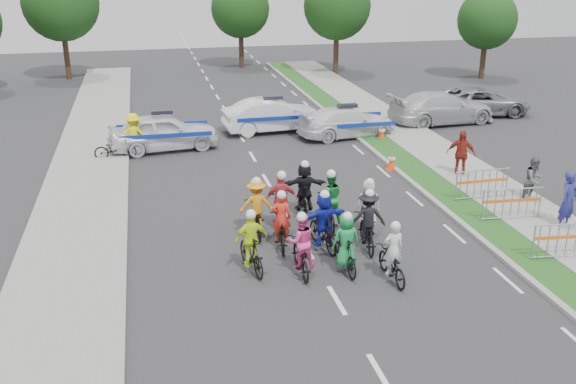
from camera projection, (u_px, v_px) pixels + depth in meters
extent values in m
plane|color=#28282B|center=(337.00, 300.00, 15.60)|extent=(90.00, 90.00, 0.00)
cube|color=gray|center=(441.00, 206.00, 21.20)|extent=(0.20, 60.00, 0.12)
cube|color=#184B18|center=(460.00, 205.00, 21.35)|extent=(1.20, 60.00, 0.11)
cube|color=gray|center=(509.00, 200.00, 21.72)|extent=(2.40, 60.00, 0.13)
cube|color=gray|center=(75.00, 239.00, 18.79)|extent=(3.00, 60.00, 0.13)
imported|color=black|center=(392.00, 265.00, 16.44)|extent=(0.63, 1.66, 0.86)
imported|color=silver|center=(393.00, 249.00, 16.24)|extent=(0.53, 0.36, 1.44)
sphere|color=white|center=(396.00, 226.00, 15.96)|extent=(0.25, 0.25, 0.25)
imported|color=black|center=(345.00, 254.00, 16.88)|extent=(0.55, 1.67, 0.99)
imported|color=#1A9144|center=(346.00, 240.00, 16.69)|extent=(0.75, 0.51, 1.48)
sphere|color=white|center=(348.00, 217.00, 16.40)|extent=(0.26, 0.26, 0.26)
imported|color=black|center=(300.00, 257.00, 16.81)|extent=(0.64, 1.74, 0.91)
imported|color=#F14399|center=(301.00, 241.00, 16.59)|extent=(0.75, 0.59, 1.51)
sphere|color=white|center=(302.00, 217.00, 16.31)|extent=(0.26, 0.26, 0.26)
imported|color=black|center=(251.00, 253.00, 16.87)|extent=(0.79, 1.77, 1.03)
imported|color=#DFFF1A|center=(251.00, 239.00, 16.67)|extent=(0.96, 0.54, 1.54)
sphere|color=white|center=(251.00, 214.00, 16.38)|extent=(0.27, 0.27, 0.27)
imported|color=black|center=(367.00, 233.00, 18.23)|extent=(0.86, 1.86, 0.94)
imported|color=black|center=(368.00, 217.00, 18.01)|extent=(1.08, 0.71, 1.57)
sphere|color=white|center=(370.00, 194.00, 17.71)|extent=(0.27, 0.27, 0.27)
imported|color=black|center=(323.00, 232.00, 18.15)|extent=(0.79, 1.79, 1.04)
imported|color=#1723B1|center=(324.00, 218.00, 17.95)|extent=(1.51, 0.72, 1.56)
sphere|color=white|center=(325.00, 195.00, 17.65)|extent=(0.27, 0.27, 0.27)
imported|color=black|center=(281.00, 232.00, 18.30)|extent=(0.83, 1.79, 0.90)
imported|color=red|center=(281.00, 217.00, 18.08)|extent=(0.59, 0.43, 1.50)
sphere|color=white|center=(282.00, 195.00, 17.79)|extent=(0.26, 0.26, 0.26)
imported|color=black|center=(367.00, 217.00, 19.24)|extent=(0.69, 1.72, 1.00)
imported|color=silver|center=(368.00, 204.00, 19.04)|extent=(0.79, 0.57, 1.51)
sphere|color=white|center=(370.00, 183.00, 18.76)|extent=(0.26, 0.26, 0.26)
imported|color=black|center=(329.00, 212.00, 19.63)|extent=(0.90, 1.92, 0.97)
imported|color=#198A38|center=(330.00, 197.00, 19.41)|extent=(0.86, 0.72, 1.62)
sphere|color=white|center=(331.00, 174.00, 19.09)|extent=(0.28, 0.28, 0.28)
imported|color=black|center=(281.00, 212.00, 19.43)|extent=(0.64, 1.85, 1.09)
imported|color=#CE3942|center=(281.00, 199.00, 19.23)|extent=(0.99, 0.47, 1.64)
sphere|color=white|center=(282.00, 175.00, 18.91)|extent=(0.28, 0.28, 0.28)
imported|color=black|center=(257.00, 219.00, 19.12)|extent=(0.76, 1.85, 0.95)
imported|color=orange|center=(257.00, 204.00, 18.90)|extent=(1.06, 0.66, 1.58)
sphere|color=white|center=(256.00, 182.00, 18.60)|extent=(0.27, 0.27, 0.27)
imported|color=black|center=(304.00, 199.00, 20.59)|extent=(0.72, 1.80, 1.05)
imported|color=black|center=(304.00, 186.00, 20.39)|extent=(1.51, 0.65, 1.58)
sphere|color=white|center=(305.00, 165.00, 20.08)|extent=(0.27, 0.27, 0.27)
imported|color=white|center=(163.00, 132.00, 27.26)|extent=(4.78, 2.38, 1.57)
imported|color=white|center=(273.00, 115.00, 30.08)|extent=(4.80, 2.05, 1.54)
imported|color=white|center=(347.00, 122.00, 29.31)|extent=(4.86, 2.56, 1.34)
imported|color=silver|center=(442.00, 108.00, 31.54)|extent=(5.51, 2.65, 1.55)
imported|color=gray|center=(481.00, 101.00, 33.25)|extent=(5.28, 2.94, 1.40)
imported|color=navy|center=(568.00, 201.00, 19.32)|extent=(0.79, 0.66, 1.84)
imported|color=#55565A|center=(534.00, 180.00, 21.51)|extent=(0.92, 0.82, 1.58)
imported|color=maroon|center=(461.00, 154.00, 23.86)|extent=(1.13, 0.93, 1.81)
imported|color=yellow|center=(134.00, 135.00, 26.30)|extent=(1.26, 0.84, 1.82)
cube|color=#F24C0C|center=(391.00, 169.00, 24.97)|extent=(0.40, 0.40, 0.03)
cone|color=#F24C0C|center=(392.00, 161.00, 24.86)|extent=(0.36, 0.36, 0.70)
cylinder|color=silver|center=(392.00, 159.00, 24.82)|extent=(0.29, 0.29, 0.08)
cube|color=#F24C0C|center=(381.00, 140.00, 28.90)|extent=(0.40, 0.40, 0.03)
cone|color=#F24C0C|center=(382.00, 133.00, 28.78)|extent=(0.36, 0.36, 0.70)
cylinder|color=silver|center=(382.00, 131.00, 28.74)|extent=(0.29, 0.29, 0.08)
imported|color=black|center=(115.00, 149.00, 26.08)|extent=(1.71, 0.66, 0.89)
cylinder|color=#382619|center=(336.00, 50.00, 44.29)|extent=(0.36, 0.36, 3.25)
sphere|color=#153B13|center=(337.00, 6.00, 43.27)|extent=(4.55, 4.55, 4.55)
cylinder|color=#382619|center=(483.00, 58.00, 42.59)|extent=(0.36, 0.36, 2.75)
sphere|color=#153B13|center=(487.00, 19.00, 41.73)|extent=(3.85, 3.85, 3.85)
cylinder|color=#382619|center=(66.00, 52.00, 42.34)|extent=(0.36, 0.36, 3.50)
sphere|color=#153B13|center=(60.00, 3.00, 41.24)|extent=(4.90, 4.90, 4.90)
cylinder|color=#382619|center=(241.00, 47.00, 46.74)|extent=(0.36, 0.36, 3.00)
sphere|color=#153B13|center=(240.00, 8.00, 45.80)|extent=(4.20, 4.20, 4.20)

